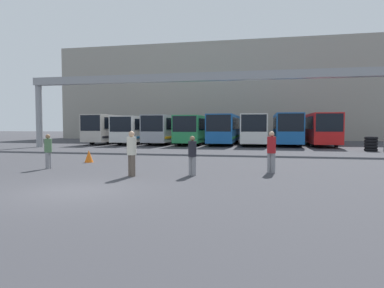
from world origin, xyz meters
TOP-DOWN VIEW (x-y plane):
  - ground_plane at (0.00, 0.00)m, footprint 200.00×200.00m
  - building_backdrop at (0.00, 46.08)m, footprint 51.75×12.00m
  - overhead_gantry at (0.00, 19.86)m, footprint 31.70×0.80m
  - bus_slot_0 at (-11.65, 27.91)m, footprint 2.44×10.53m
  - bus_slot_1 at (-8.32, 27.78)m, footprint 2.55×10.28m
  - bus_slot_2 at (-4.99, 28.80)m, footprint 2.54×12.31m
  - bus_slot_3 at (-1.66, 28.17)m, footprint 2.63×11.06m
  - bus_slot_4 at (1.66, 28.25)m, footprint 2.62×11.21m
  - bus_slot_5 at (4.99, 28.29)m, footprint 2.59×11.29m
  - bus_slot_6 at (8.32, 28.26)m, footprint 2.56×11.24m
  - bus_slot_7 at (11.65, 28.59)m, footprint 2.58×11.90m
  - pedestrian_far_center at (-4.33, 4.96)m, footprint 0.35×0.35m
  - pedestrian_near_center at (0.58, 3.42)m, footprint 0.39×0.39m
  - pedestrian_near_left at (2.97, 4.18)m, footprint 0.34×0.34m
  - pedestrian_mid_right at (6.23, 5.71)m, footprint 0.38×0.38m
  - traffic_cone at (-3.83, 7.97)m, footprint 0.49×0.49m
  - tire_stack at (14.50, 20.50)m, footprint 1.04×1.04m

SIDE VIEW (x-z plane):
  - ground_plane at x=0.00m, z-range 0.00..0.00m
  - traffic_cone at x=-3.83m, z-range 0.00..0.70m
  - tire_stack at x=14.50m, z-range 0.00..1.20m
  - pedestrian_near_left at x=2.97m, z-range 0.05..1.71m
  - pedestrian_far_center at x=-4.33m, z-range 0.05..1.72m
  - pedestrian_mid_right at x=6.23m, z-range 0.06..1.89m
  - pedestrian_near_center at x=0.58m, z-range 0.06..1.92m
  - bus_slot_1 at x=-8.32m, z-range 0.23..3.33m
  - bus_slot_3 at x=-1.66m, z-range 0.24..3.37m
  - bus_slot_2 at x=-4.99m, z-range 0.24..3.43m
  - bus_slot_5 at x=4.99m, z-range 0.24..3.48m
  - bus_slot_4 at x=1.66m, z-range 0.25..3.48m
  - bus_slot_0 at x=-11.65m, z-range 0.25..3.53m
  - bus_slot_7 at x=11.65m, z-range 0.25..3.53m
  - bus_slot_6 at x=8.32m, z-range 0.25..3.54m
  - overhead_gantry at x=0.00m, z-range 2.34..9.01m
  - building_backdrop at x=0.00m, z-range 0.00..14.38m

